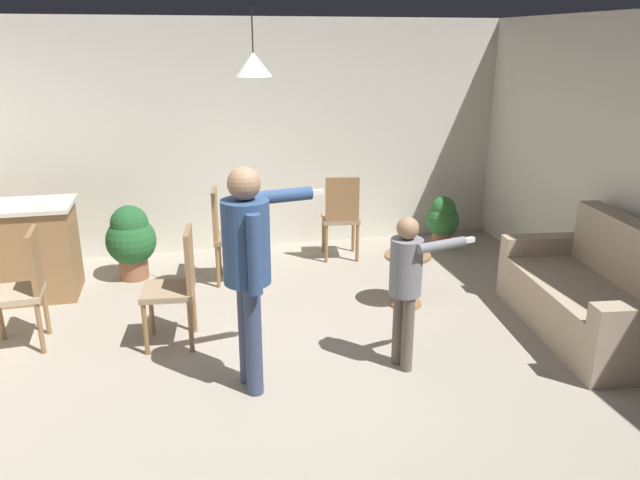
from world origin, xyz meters
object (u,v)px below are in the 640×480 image
object	(u,v)px
couch_floral	(593,297)
dining_chair_near_wall	(24,285)
side_table_by_couch	(407,273)
dining_chair_by_counter	(341,214)
dining_chair_spare	(227,232)
dining_chair_centre_back	(177,283)
spare_remote_on_table	(405,251)
potted_plant_corner	(442,219)
person_adult	(249,256)
person_child	(407,276)
kitchen_counter	(10,252)
potted_plant_by_wall	(131,239)

from	to	relation	value
couch_floral	dining_chair_near_wall	xyz separation A→B (m)	(-4.71, 0.85, 0.21)
side_table_by_couch	dining_chair_by_counter	bearing A→B (deg)	101.11
dining_chair_spare	side_table_by_couch	bearing A→B (deg)	64.14
couch_floral	dining_chair_centre_back	bearing A→B (deg)	86.86
dining_chair_centre_back	side_table_by_couch	bearing A→B (deg)	-76.43
spare_remote_on_table	potted_plant_corner	bearing A→B (deg)	54.95
person_adult	potted_plant_corner	world-z (taller)	person_adult
person_adult	couch_floral	bearing A→B (deg)	84.37
couch_floral	dining_chair_by_counter	bearing A→B (deg)	42.22
person_child	dining_chair_centre_back	world-z (taller)	person_child
dining_chair_near_wall	couch_floral	bearing A→B (deg)	-103.54
side_table_by_couch	dining_chair_by_counter	size ratio (longest dim) A/B	0.52
person_child	side_table_by_couch	bearing A→B (deg)	144.13
dining_chair_centre_back	dining_chair_spare	size ratio (longest dim) A/B	1.00
kitchen_counter	person_child	xyz separation A→B (m)	(3.28, -2.15, 0.28)
potted_plant_by_wall	dining_chair_spare	bearing A→B (deg)	-17.14
potted_plant_by_wall	potted_plant_corner	bearing A→B (deg)	4.10
side_table_by_couch	dining_chair_spare	size ratio (longest dim) A/B	0.52
spare_remote_on_table	kitchen_counter	bearing A→B (deg)	164.75
person_adult	side_table_by_couch	bearing A→B (deg)	114.92
person_child	dining_chair_spare	size ratio (longest dim) A/B	1.22
person_adult	potted_plant_corner	bearing A→B (deg)	125.43
person_child	dining_chair_by_counter	xyz separation A→B (m)	(0.16, 2.49, -0.21)
person_adult	dining_chair_spare	bearing A→B (deg)	169.99
side_table_by_couch	person_child	bearing A→B (deg)	-111.79
person_child	potted_plant_corner	size ratio (longest dim) A/B	1.95
person_child	dining_chair_near_wall	xyz separation A→B (m)	(-2.91, 1.03, -0.21)
dining_chair_spare	potted_plant_corner	xyz separation A→B (m)	(2.68, 0.57, -0.20)
dining_chair_by_counter	potted_plant_corner	bearing A→B (deg)	16.51
potted_plant_by_wall	spare_remote_on_table	distance (m)	2.90
dining_chair_by_counter	spare_remote_on_table	size ratio (longest dim) A/B	7.69
potted_plant_corner	person_adult	bearing A→B (deg)	-134.85
dining_chair_spare	dining_chair_by_counter	bearing A→B (deg)	112.54
couch_floral	spare_remote_on_table	distance (m)	1.68
dining_chair_spare	potted_plant_corner	world-z (taller)	dining_chair_spare
dining_chair_centre_back	potted_plant_by_wall	distance (m)	1.69
kitchen_counter	dining_chair_near_wall	bearing A→B (deg)	-71.98
dining_chair_spare	potted_plant_corner	bearing A→B (deg)	108.56
couch_floral	spare_remote_on_table	xyz separation A→B (m)	(-1.37, 0.95, 0.21)
potted_plant_by_wall	person_adult	bearing A→B (deg)	-68.10
dining_chair_spare	kitchen_counter	bearing A→B (deg)	-84.52
side_table_by_couch	potted_plant_by_wall	bearing A→B (deg)	152.96
kitchen_counter	dining_chair_centre_back	bearing A→B (deg)	-40.48
kitchen_counter	dining_chair_spare	xyz separation A→B (m)	(2.11, -0.04, 0.07)
couch_floral	person_adult	world-z (taller)	person_adult
person_child	dining_chair_spare	bearing A→B (deg)	-165.08
spare_remote_on_table	person_adult	bearing A→B (deg)	-144.11
person_adult	person_child	distance (m)	1.21
person_child	couch_floral	bearing A→B (deg)	81.82
dining_chair_by_counter	potted_plant_corner	distance (m)	1.38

